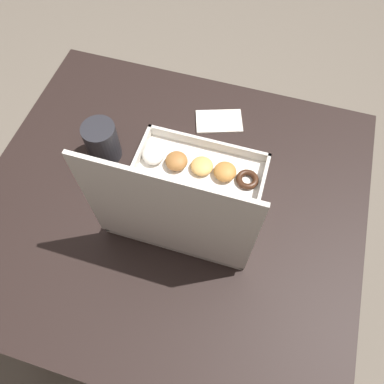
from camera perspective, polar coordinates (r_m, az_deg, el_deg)
ground_plane at (r=1.58m, az=-1.95°, el=-13.93°), size 8.00×8.00×0.00m
dining_table at (r=0.99m, az=-3.03°, el=-4.77°), size 0.90×0.81×0.75m
donut_box at (r=0.81m, az=-1.31°, el=-0.80°), size 0.32×0.30×0.32m
coffee_mug at (r=0.93m, az=-13.57°, el=7.53°), size 0.08×0.08×0.10m
paper_napkin at (r=1.01m, az=4.14°, el=10.70°), size 0.14×0.11×0.01m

